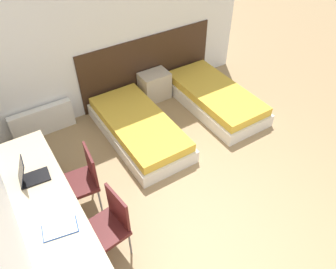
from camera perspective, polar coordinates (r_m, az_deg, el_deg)
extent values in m
cube|color=white|center=(5.33, -10.67, 17.23)|extent=(5.12, 0.05, 2.70)
cube|color=#382316|center=(5.93, -3.52, 11.81)|extent=(2.55, 0.03, 1.10)
cube|color=silver|center=(5.19, -5.06, 0.51)|extent=(0.93, 1.92, 0.21)
cube|color=gold|center=(5.07, -5.18, 2.02)|extent=(0.85, 1.84, 0.14)
cube|color=silver|center=(5.86, 8.07, 5.85)|extent=(0.93, 1.92, 0.21)
cube|color=gold|center=(5.76, 8.24, 7.28)|extent=(0.85, 1.84, 0.14)
cube|color=beige|center=(5.93, -2.36, 8.47)|extent=(0.51, 0.36, 0.51)
cube|color=silver|center=(5.53, -20.96, 2.22)|extent=(0.97, 0.12, 0.47)
cube|color=#C6B28E|center=(3.69, -20.27, -12.00)|extent=(0.60, 2.49, 0.04)
cube|color=#C6B28E|center=(4.80, -23.54, -4.04)|extent=(0.54, 0.04, 0.69)
cube|color=#511919|center=(4.17, -15.42, -8.27)|extent=(0.47, 0.47, 0.05)
cube|color=#511919|center=(4.00, -13.29, -5.13)|extent=(0.07, 0.39, 0.44)
cylinder|color=slate|center=(4.22, -16.64, -12.81)|extent=(0.02, 0.02, 0.40)
cylinder|color=slate|center=(4.46, -17.82, -9.19)|extent=(0.02, 0.02, 0.40)
cylinder|color=slate|center=(4.24, -11.75, -11.20)|extent=(0.02, 0.02, 0.40)
cylinder|color=slate|center=(4.47, -13.23, -7.70)|extent=(0.02, 0.02, 0.40)
cube|color=#511919|center=(3.71, -11.05, -16.13)|extent=(0.48, 0.48, 0.05)
cube|color=#511919|center=(3.56, -8.76, -12.43)|extent=(0.08, 0.39, 0.44)
cylinder|color=slate|center=(3.79, -11.57, -21.29)|extent=(0.02, 0.02, 0.40)
cylinder|color=slate|center=(3.97, -14.45, -17.33)|extent=(0.02, 0.02, 0.40)
cylinder|color=slate|center=(3.86, -6.61, -18.38)|extent=(0.02, 0.02, 0.40)
cylinder|color=slate|center=(4.03, -9.72, -14.69)|extent=(0.02, 0.02, 0.40)
cube|color=black|center=(3.97, -22.17, -7.00)|extent=(0.33, 0.24, 0.02)
cube|color=black|center=(3.87, -24.22, -5.93)|extent=(0.14, 0.22, 0.30)
cube|color=#1E4793|center=(3.47, -18.28, -15.34)|extent=(0.37, 0.26, 0.01)
cube|color=white|center=(3.47, -18.31, -15.26)|extent=(0.34, 0.24, 0.01)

